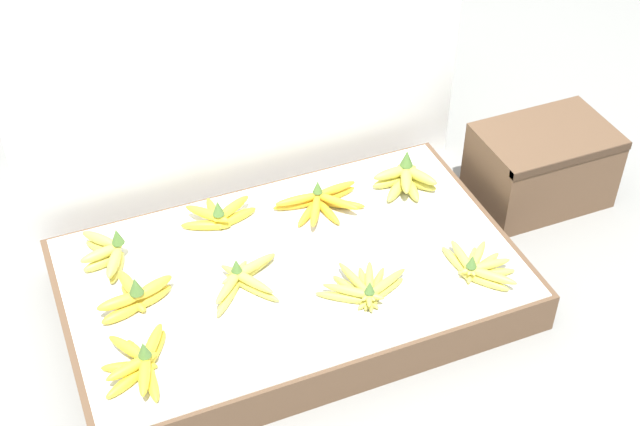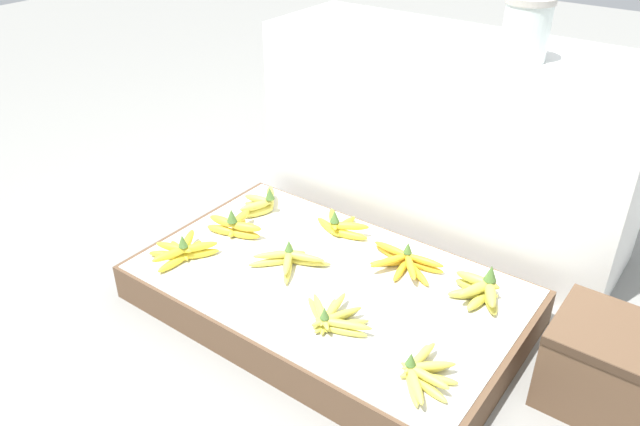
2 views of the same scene
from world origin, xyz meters
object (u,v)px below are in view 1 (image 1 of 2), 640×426
Objects in this scene: banana_bunch_front_right at (478,267)px; banana_bunch_middle_left at (135,296)px; banana_bunch_front_midright at (365,289)px; banana_bunch_back_midleft at (219,215)px; banana_bunch_middle_midleft at (243,279)px; wooden_crate at (542,166)px; banana_bunch_back_midright at (321,202)px; banana_bunch_back_left at (108,254)px; banana_bunch_back_right at (405,179)px; banana_bunch_front_left at (140,363)px.

banana_bunch_middle_left is (-0.85, 0.22, 0.01)m from banana_bunch_front_right.
banana_bunch_front_midright is 1.11× the size of banana_bunch_back_midleft.
banana_bunch_middle_left is at bearing 172.23° from banana_bunch_middle_midleft.
wooden_crate is 1.76× the size of banana_bunch_back_midleft.
wooden_crate is at bearing -5.41° from banana_bunch_back_midright.
banana_bunch_back_midleft is (0.29, 0.22, -0.01)m from banana_bunch_middle_left.
wooden_crate reaches higher than banana_bunch_back_left.
banana_bunch_back_right is at bearing 92.24° from banana_bunch_front_right.
wooden_crate is 1.00m from banana_bunch_middle_midleft.
banana_bunch_back_midleft reaches higher than banana_bunch_front_midright.
banana_bunch_back_right is (0.56, 0.21, 0.01)m from banana_bunch_middle_midleft.
banana_bunch_back_midleft is (0.32, 0.43, 0.00)m from banana_bunch_front_left.
banana_bunch_front_right is at bearing -87.76° from banana_bunch_back_right.
wooden_crate reaches higher than banana_bunch_front_right.
wooden_crate is 0.44m from banana_bunch_back_right.
banana_bunch_middle_left is 1.17× the size of banana_bunch_back_right.
banana_bunch_back_midleft is at bearing 7.54° from banana_bunch_back_left.
banana_bunch_back_left is (-0.58, 0.37, 0.01)m from banana_bunch_front_midright.
banana_bunch_front_right is at bearing -141.43° from wooden_crate.
banana_bunch_back_right reaches higher than banana_bunch_back_left.
banana_bunch_back_left is (0.01, 0.39, 0.01)m from banana_bunch_front_left.
banana_bunch_front_midright is 0.31m from banana_bunch_front_right.
banana_bunch_middle_left is at bearing 79.59° from banana_bunch_front_left.
wooden_crate is 1.82× the size of banana_bunch_front_left.
banana_bunch_front_left is 0.97× the size of banana_bunch_back_midleft.
banana_bunch_front_left is at bearing -127.03° from banana_bunch_back_midleft.
banana_bunch_front_left is 1.01× the size of banana_bunch_back_left.
banana_bunch_back_left is 0.60m from banana_bunch_back_midright.
wooden_crate is at bearing -3.27° from banana_bunch_back_left.
banana_bunch_front_right is 1.09× the size of banana_bunch_middle_left.
banana_bunch_back_left reaches higher than banana_bunch_front_midright.
banana_bunch_middle_left reaches higher than banana_bunch_middle_midleft.
banana_bunch_middle_left is (-1.26, -0.11, 0.04)m from wooden_crate.
banana_bunch_back_left is 1.22× the size of banana_bunch_back_right.
banana_bunch_middle_left is at bearing -142.07° from banana_bunch_back_midleft.
banana_bunch_back_midright is at bearing 85.78° from banana_bunch_front_midright.
wooden_crate is 1.58× the size of banana_bunch_front_midright.
banana_bunch_front_right is at bearing -55.12° from banana_bunch_back_midright.
banana_bunch_back_right is (0.86, -0.01, 0.00)m from banana_bunch_back_left.
banana_bunch_front_right is at bearing -17.87° from banana_bunch_middle_midleft.
banana_bunch_back_midright is (0.61, 0.38, -0.00)m from banana_bunch_front_left.
banana_bunch_back_midleft is 0.55m from banana_bunch_back_right.
banana_bunch_back_right reaches higher than banana_bunch_front_midright.
banana_bunch_front_right is 1.00× the size of banana_bunch_back_midleft.
banana_bunch_middle_left is at bearing 161.35° from banana_bunch_front_midright.
banana_bunch_middle_midleft is (-0.28, 0.15, 0.00)m from banana_bunch_front_midright.
banana_bunch_middle_midleft reaches higher than banana_bunch_front_midright.
banana_bunch_middle_left is at bearing 165.26° from banana_bunch_front_right.
banana_bunch_front_midright is at bearing -28.13° from banana_bunch_middle_midleft.
banana_bunch_front_left is 0.95m from banana_bunch_back_right.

